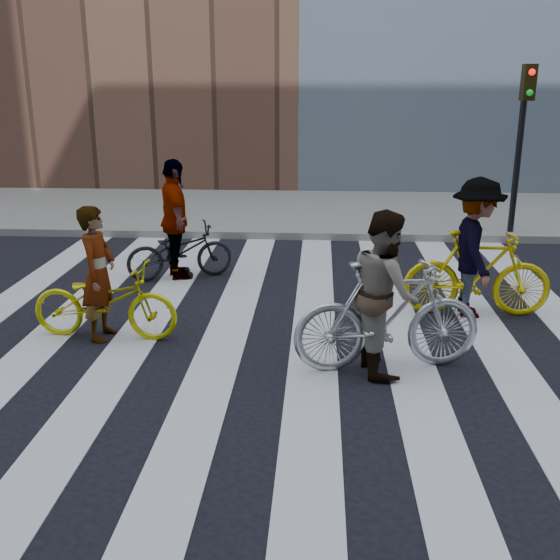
# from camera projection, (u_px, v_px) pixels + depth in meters

# --- Properties ---
(ground) EXTENTS (100.00, 100.00, 0.00)m
(ground) POSITION_uv_depth(u_px,v_px,m) (270.00, 336.00, 8.20)
(ground) COLOR black
(ground) RESTS_ON ground
(sidewalk_far) EXTENTS (100.00, 5.00, 0.15)m
(sidewalk_far) POSITION_uv_depth(u_px,v_px,m) (294.00, 212.00, 15.33)
(sidewalk_far) COLOR gray
(sidewalk_far) RESTS_ON ground
(zebra_crosswalk) EXTENTS (8.25, 10.00, 0.01)m
(zebra_crosswalk) POSITION_uv_depth(u_px,v_px,m) (270.00, 335.00, 8.20)
(zebra_crosswalk) COLOR silver
(zebra_crosswalk) RESTS_ON ground
(traffic_signal) EXTENTS (0.22, 0.42, 3.33)m
(traffic_signal) POSITION_uv_depth(u_px,v_px,m) (523.00, 122.00, 12.34)
(traffic_signal) COLOR black
(traffic_signal) RESTS_ON ground
(bike_yellow_left) EXTENTS (1.85, 0.75, 0.95)m
(bike_yellow_left) POSITION_uv_depth(u_px,v_px,m) (105.00, 301.00, 8.01)
(bike_yellow_left) COLOR #C9C70B
(bike_yellow_left) RESTS_ON ground
(bike_silver_mid) EXTENTS (2.14, 0.95, 1.24)m
(bike_silver_mid) POSITION_uv_depth(u_px,v_px,m) (388.00, 316.00, 7.10)
(bike_silver_mid) COLOR #B6BAC0
(bike_silver_mid) RESTS_ON ground
(bike_yellow_right) EXTENTS (1.96, 0.61, 1.17)m
(bike_yellow_right) POSITION_uv_depth(u_px,v_px,m) (477.00, 274.00, 8.75)
(bike_yellow_right) COLOR #DAC30C
(bike_yellow_right) RESTS_ON ground
(bike_dark_rear) EXTENTS (1.78, 1.16, 0.89)m
(bike_dark_rear) POSITION_uv_depth(u_px,v_px,m) (180.00, 251.00, 10.41)
(bike_dark_rear) COLOR black
(bike_dark_rear) RESTS_ON ground
(rider_left) EXTENTS (0.43, 0.63, 1.66)m
(rider_left) POSITION_uv_depth(u_px,v_px,m) (98.00, 274.00, 7.91)
(rider_left) COLOR slate
(rider_left) RESTS_ON ground
(rider_mid) EXTENTS (0.82, 0.98, 1.79)m
(rider_mid) POSITION_uv_depth(u_px,v_px,m) (384.00, 292.00, 7.02)
(rider_mid) COLOR slate
(rider_mid) RESTS_ON ground
(rider_right) EXTENTS (0.73, 1.23, 1.87)m
(rider_right) POSITION_uv_depth(u_px,v_px,m) (476.00, 248.00, 8.65)
(rider_right) COLOR slate
(rider_right) RESTS_ON ground
(rider_rear) EXTENTS (0.84, 1.21, 1.90)m
(rider_rear) POSITION_uv_depth(u_px,v_px,m) (175.00, 220.00, 10.27)
(rider_rear) COLOR slate
(rider_rear) RESTS_ON ground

